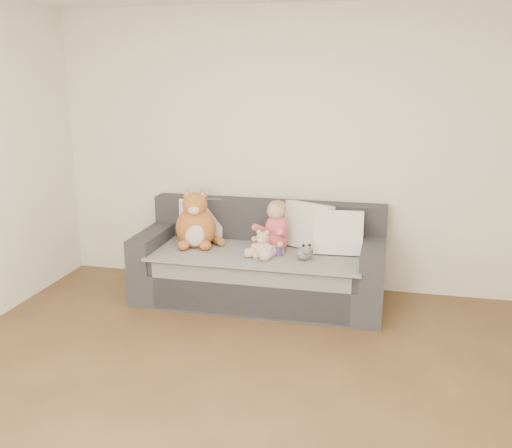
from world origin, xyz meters
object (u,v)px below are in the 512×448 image
(teddy_bear, at_px, (263,246))
(plush_cat, at_px, (196,224))
(sofa, at_px, (261,266))
(sippy_cup, at_px, (279,249))
(toddler, at_px, (274,230))

(teddy_bear, bearing_deg, plush_cat, 172.27)
(sofa, height_order, sippy_cup, sofa)
(plush_cat, distance_m, teddy_bear, 0.70)
(plush_cat, bearing_deg, toddler, -12.27)
(toddler, bearing_deg, teddy_bear, -86.01)
(plush_cat, bearing_deg, teddy_bear, -28.94)
(sofa, height_order, plush_cat, plush_cat)
(plush_cat, height_order, teddy_bear, plush_cat)
(sippy_cup, bearing_deg, plush_cat, 172.22)
(plush_cat, bearing_deg, sippy_cup, -20.64)
(plush_cat, relative_size, teddy_bear, 2.28)
(sofa, xyz_separation_m, toddler, (0.13, -0.05, 0.36))
(toddler, relative_size, teddy_bear, 1.90)
(sofa, distance_m, plush_cat, 0.70)
(toddler, distance_m, teddy_bear, 0.23)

